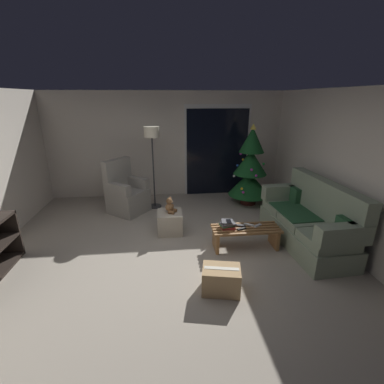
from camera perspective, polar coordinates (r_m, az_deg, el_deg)
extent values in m
plane|color=#9E9384|center=(4.24, -4.56, -14.27)|extent=(7.00, 7.00, 0.00)
cube|color=beige|center=(6.69, -5.54, 9.85)|extent=(5.72, 0.12, 2.50)
cube|color=beige|center=(4.70, 32.47, 2.79)|extent=(0.12, 6.00, 2.50)
cube|color=silver|center=(6.76, 5.28, 8.68)|extent=(1.60, 0.02, 2.20)
cube|color=black|center=(6.76, 5.30, 8.24)|extent=(1.50, 0.02, 2.10)
cube|color=gray|center=(4.97, 22.49, -8.22)|extent=(0.86, 1.94, 0.34)
cube|color=gray|center=(4.40, 26.76, -9.00)|extent=(0.71, 0.64, 0.14)
cube|color=gray|center=(4.86, 22.65, -5.73)|extent=(0.71, 0.64, 0.14)
cube|color=gray|center=(5.35, 19.30, -3.02)|extent=(0.71, 0.64, 0.14)
cube|color=gray|center=(4.90, 26.40, -1.40)|extent=(0.31, 1.91, 0.60)
cube|color=gray|center=(4.15, 29.37, -7.91)|extent=(0.77, 0.24, 0.28)
cube|color=gray|center=(5.49, 18.53, 0.00)|extent=(0.77, 0.24, 0.28)
cube|color=#234C2D|center=(5.01, 21.12, -3.78)|extent=(0.65, 0.93, 0.02)
cube|color=#234C2D|center=(4.36, 29.71, -6.68)|extent=(0.14, 0.33, 0.28)
cube|color=#234C2D|center=(5.42, 20.83, -0.50)|extent=(0.14, 0.33, 0.28)
cube|color=olive|center=(4.33, 12.01, -8.63)|extent=(1.10, 0.05, 0.04)
cube|color=olive|center=(4.41, 11.67, -8.10)|extent=(1.10, 0.05, 0.04)
cube|color=olive|center=(4.48, 11.34, -7.59)|extent=(1.10, 0.05, 0.04)
cube|color=olive|center=(4.56, 11.02, -7.10)|extent=(1.10, 0.05, 0.04)
cube|color=olive|center=(4.63, 10.72, -6.62)|extent=(1.10, 0.05, 0.04)
cube|color=olive|center=(4.45, 5.05, -10.07)|extent=(0.05, 0.36, 0.33)
cube|color=olive|center=(4.72, 16.96, -9.09)|extent=(0.05, 0.36, 0.33)
cube|color=silver|center=(4.56, 11.90, -6.76)|extent=(0.15, 0.13, 0.02)
cube|color=#ADADB2|center=(4.56, 13.70, -6.90)|extent=(0.16, 0.12, 0.02)
cube|color=#333338|center=(4.50, 10.24, -6.98)|extent=(0.16, 0.08, 0.02)
cube|color=black|center=(4.40, 10.46, -7.65)|extent=(0.16, 0.09, 0.02)
cube|color=#A32D28|center=(4.41, 7.61, -7.30)|extent=(0.22, 0.19, 0.04)
cube|color=#337042|center=(4.41, 7.43, -6.90)|extent=(0.25, 0.22, 0.02)
cube|color=#4C4C51|center=(4.38, 7.57, -6.66)|extent=(0.26, 0.20, 0.03)
cube|color=#4C4C51|center=(4.38, 7.45, -6.27)|extent=(0.21, 0.20, 0.03)
cube|color=black|center=(4.35, 7.81, -6.16)|extent=(0.08, 0.15, 0.01)
cylinder|color=#4C1E19|center=(6.45, 11.71, -1.91)|extent=(0.36, 0.36, 0.10)
cylinder|color=brown|center=(6.41, 11.77, -0.99)|extent=(0.08, 0.08, 0.12)
cone|color=#14471E|center=(6.30, 11.98, 1.83)|extent=(0.93, 0.93, 0.54)
cone|color=#14471E|center=(6.18, 12.30, 6.20)|extent=(0.74, 0.74, 0.54)
cone|color=#14471E|center=(6.09, 12.63, 10.73)|extent=(0.55, 0.55, 0.54)
sphere|color=#1E8C33|center=(6.13, 14.90, 5.77)|extent=(0.06, 0.06, 0.06)
sphere|color=#B233A5|center=(5.93, 10.77, -0.08)|extent=(0.06, 0.06, 0.06)
sphere|color=gold|center=(6.39, 10.73, 6.76)|extent=(0.06, 0.06, 0.06)
sphere|color=#B233A5|center=(5.90, 12.49, 4.61)|extent=(0.06, 0.06, 0.06)
sphere|color=#B233A5|center=(5.93, 13.42, 3.38)|extent=(0.06, 0.06, 0.06)
sphere|color=gold|center=(5.94, 10.49, 0.69)|extent=(0.06, 0.06, 0.06)
sphere|color=blue|center=(6.33, 9.61, 5.57)|extent=(0.06, 0.06, 0.06)
sphere|color=blue|center=(6.23, 12.32, 10.88)|extent=(0.06, 0.06, 0.06)
sphere|color=#1E8C33|center=(6.26, 10.87, 8.68)|extent=(0.06, 0.06, 0.06)
sphere|color=#1E8C33|center=(5.92, 12.08, 7.92)|extent=(0.06, 0.06, 0.06)
sphere|color=#B233A5|center=(6.09, 10.27, 7.94)|extent=(0.06, 0.06, 0.06)
sphere|color=white|center=(6.70, 11.02, 2.66)|extent=(0.06, 0.06, 0.06)
sphere|color=white|center=(6.14, 8.89, 3.38)|extent=(0.06, 0.06, 0.06)
sphere|color=red|center=(6.34, 12.25, 8.76)|extent=(0.06, 0.06, 0.06)
cone|color=#EAD14C|center=(6.05, 12.83, 13.36)|extent=(0.14, 0.14, 0.12)
cube|color=gray|center=(5.97, -13.19, -2.69)|extent=(0.95, 0.95, 0.31)
cube|color=gray|center=(5.89, -13.37, -0.48)|extent=(0.95, 0.95, 0.18)
cube|color=gray|center=(5.95, -15.53, 3.70)|extent=(0.54, 0.64, 0.64)
cube|color=gray|center=(6.00, -11.52, 2.06)|extent=(0.55, 0.46, 0.22)
cube|color=gray|center=(5.63, -15.37, 0.58)|extent=(0.55, 0.46, 0.22)
cylinder|color=#2D2D30|center=(6.19, -7.79, -2.97)|extent=(0.28, 0.28, 0.02)
cylinder|color=#2D2D30|center=(5.94, -8.13, 4.07)|extent=(0.03, 0.03, 1.55)
cylinder|color=beige|center=(5.77, -8.55, 12.48)|extent=(0.32, 0.32, 0.22)
cube|color=black|center=(5.08, -34.56, -7.19)|extent=(0.40, 0.04, 0.74)
cube|color=#B2A893|center=(4.96, -4.69, -6.39)|extent=(0.44, 0.44, 0.40)
cylinder|color=brown|center=(4.88, -3.87, -3.85)|extent=(0.13, 0.11, 0.06)
cylinder|color=brown|center=(4.80, -4.40, -4.28)|extent=(0.13, 0.11, 0.06)
sphere|color=brown|center=(4.84, -4.79, -3.22)|extent=(0.15, 0.15, 0.15)
sphere|color=brown|center=(4.79, -4.82, -1.90)|extent=(0.11, 0.11, 0.11)
sphere|color=#A37A51|center=(4.77, -4.29, -2.10)|extent=(0.04, 0.04, 0.04)
sphere|color=brown|center=(4.81, -4.63, -1.23)|extent=(0.04, 0.04, 0.04)
sphere|color=brown|center=(4.74, -5.05, -1.53)|extent=(0.04, 0.04, 0.04)
sphere|color=brown|center=(4.88, -4.20, -2.85)|extent=(0.06, 0.06, 0.06)
sphere|color=brown|center=(4.76, -4.97, -3.44)|extent=(0.06, 0.06, 0.06)
cube|color=tan|center=(3.61, 6.18, -17.93)|extent=(0.53, 0.42, 0.33)
cube|color=beige|center=(3.51, 6.29, -15.74)|extent=(0.44, 0.15, 0.00)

